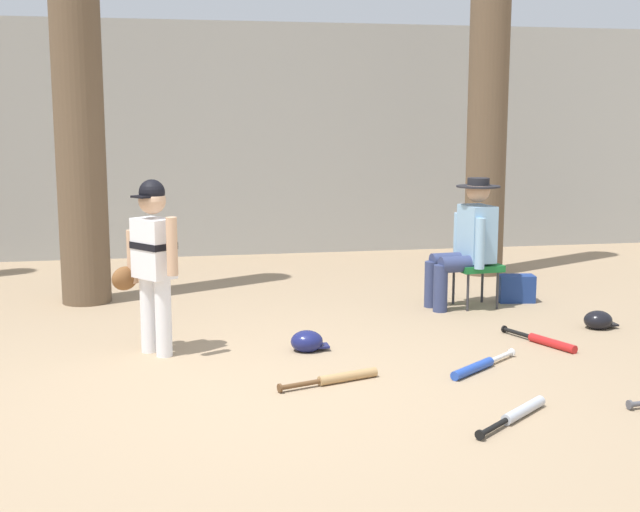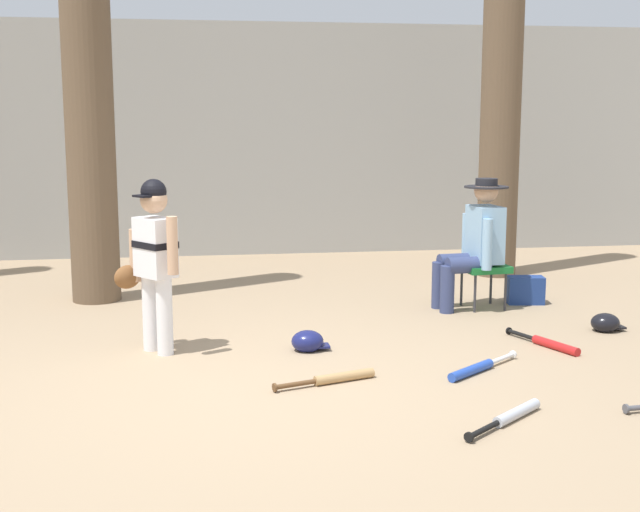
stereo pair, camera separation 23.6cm
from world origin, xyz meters
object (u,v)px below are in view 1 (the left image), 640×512
tree_near_player (76,58)px  tree_behind_spectator (490,49)px  seated_spectator (467,239)px  bat_aluminum_silver (519,413)px  bat_blue_youth (477,367)px  handbag_beside_stool (516,288)px  young_ballplayer (152,256)px  bat_red_barrel (546,341)px  bat_wood_tan (340,378)px  batting_helmet_black (598,320)px  batting_helmet_navy (307,342)px  folding_stool (476,268)px

tree_near_player → tree_behind_spectator: size_ratio=0.94×
seated_spectator → bat_aluminum_silver: size_ratio=1.93×
tree_behind_spectator → bat_blue_youth: size_ratio=8.60×
bat_blue_youth → bat_aluminum_silver: size_ratio=1.06×
seated_spectator → tree_behind_spectator: bearing=63.3°
handbag_beside_stool → tree_near_player: bearing=169.2°
bat_aluminum_silver → young_ballplayer: bearing=139.4°
bat_red_barrel → bat_wood_tan: same height
bat_blue_youth → bat_wood_tan: size_ratio=0.92×
young_ballplayer → handbag_beside_stool: (3.40, 1.18, -0.61)m
young_ballplayer → bat_blue_youth: (2.21, -0.88, -0.71)m
tree_near_player → bat_aluminum_silver: (2.74, -3.76, -2.25)m
bat_blue_youth → batting_helmet_black: bearing=33.5°
tree_near_player → batting_helmet_navy: (1.77, -2.09, -2.21)m
tree_behind_spectator → bat_red_barrel: 3.92m
tree_near_player → bat_wood_tan: bearing=-57.4°
young_ballplayer → tree_near_player: bearing=108.1°
tree_near_player → bat_blue_youth: 4.60m
batting_helmet_navy → bat_red_barrel: bearing=-6.4°
young_ballplayer → batting_helmet_navy: 1.33m
tree_behind_spectator → seated_spectator: tree_behind_spectator is taller
young_ballplayer → bat_wood_tan: (1.22, -0.94, -0.71)m
batting_helmet_navy → batting_helmet_black: bearing=4.9°
bat_red_barrel → bat_wood_tan: size_ratio=1.00×
batting_helmet_navy → bat_blue_youth: bearing=-34.6°
bat_aluminum_silver → batting_helmet_navy: batting_helmet_navy is taller
bat_wood_tan → batting_helmet_black: (2.43, 1.02, 0.04)m
seated_spectator → batting_helmet_navy: size_ratio=4.14×
tree_near_player → bat_aluminum_silver: tree_near_player is taller
tree_behind_spectator → batting_helmet_navy: (-2.51, -2.79, -2.41)m
handbag_beside_stool → bat_blue_youth: 2.38m
batting_helmet_navy → tree_near_player: bearing=130.3°
seated_spectator → bat_aluminum_silver: (-0.74, -2.86, -0.61)m
young_ballplayer → seated_spectator: size_ratio=1.09×
tree_behind_spectator → batting_helmet_navy: tree_behind_spectator is taller
young_ballplayer → bat_wood_tan: bearing=-37.8°
seated_spectator → bat_blue_youth: bearing=-108.1°
tree_behind_spectator → batting_helmet_black: tree_behind_spectator is taller
tree_near_player → young_ballplayer: (0.64, -1.95, -1.54)m
handbag_beside_stool → tree_behind_spectator: bearing=80.4°
bat_red_barrel → bat_aluminum_silver: bearing=-121.0°
tree_behind_spectator → folding_stool: bearing=-114.0°
handbag_beside_stool → batting_helmet_black: (0.25, -1.10, -0.06)m
bat_wood_tan → bat_aluminum_silver: size_ratio=1.16×
bat_red_barrel → bat_wood_tan: bearing=-161.2°
seated_spectator → handbag_beside_stool: bearing=13.0°
tree_behind_spectator → batting_helmet_black: bearing=-89.9°
tree_near_player → young_ballplayer: bearing=-71.9°
bat_blue_youth → seated_spectator: bearing=71.9°
tree_near_player → young_ballplayer: tree_near_player is taller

